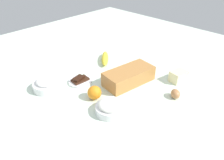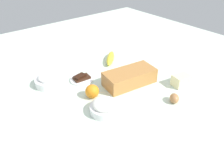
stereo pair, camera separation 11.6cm
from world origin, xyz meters
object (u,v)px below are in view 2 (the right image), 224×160
sugar_bowl (49,80)px  egg_near_butter (174,98)px  flour_bowl (105,107)px  butter_block (181,80)px  loaf_pan (130,77)px  banana (110,58)px  chocolate_plate (82,79)px  orange_fruit (92,91)px

sugar_bowl → egg_near_butter: bearing=127.6°
flour_bowl → butter_block: flour_bowl is taller
egg_near_butter → loaf_pan: bearing=-77.6°
loaf_pan → butter_block: size_ratio=3.29×
banana → loaf_pan: bearing=72.3°
loaf_pan → chocolate_plate: bearing=-37.8°
loaf_pan → banana: 0.29m
flour_bowl → banana: (-0.34, -0.38, -0.01)m
orange_fruit → egg_near_butter: 0.40m
orange_fruit → butter_block: size_ratio=0.77×
orange_fruit → butter_block: orange_fruit is taller
butter_block → chocolate_plate: 0.54m
banana → sugar_bowl: bearing=1.4°
butter_block → egg_near_butter: bearing=25.7°
flour_bowl → egg_near_butter: bearing=153.3°
banana → chocolate_plate: size_ratio=1.46×
flour_bowl → egg_near_butter: size_ratio=2.39×
egg_near_butter → banana: bearing=-93.4°
chocolate_plate → flour_bowl: bearing=78.1°
flour_bowl → sugar_bowl: 0.38m
banana → butter_block: (-0.12, 0.46, 0.01)m
butter_block → egg_near_butter: 0.17m
sugar_bowl → banana: size_ratio=0.77×
flour_bowl → egg_near_butter: (-0.30, 0.15, -0.01)m
flour_bowl → butter_block: size_ratio=1.53×
sugar_bowl → loaf_pan: bearing=142.4°
butter_block → chocolate_plate: (0.39, -0.38, -0.02)m
banana → orange_fruit: orange_fruit is taller
flour_bowl → orange_fruit: 0.13m
orange_fruit → flour_bowl: bearing=81.1°
loaf_pan → chocolate_plate: (0.19, -0.19, -0.03)m
flour_bowl → chocolate_plate: flour_bowl is taller
loaf_pan → flour_bowl: loaf_pan is taller
banana → egg_near_butter: bearing=86.6°
flour_bowl → butter_block: bearing=169.8°
flour_bowl → chocolate_plate: 0.30m
banana → flour_bowl: bearing=48.5°
loaf_pan → egg_near_butter: loaf_pan is taller
loaf_pan → egg_near_butter: size_ratio=5.14×
loaf_pan → chocolate_plate: loaf_pan is taller
orange_fruit → butter_block: 0.48m
egg_near_butter → sugar_bowl: bearing=-52.4°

